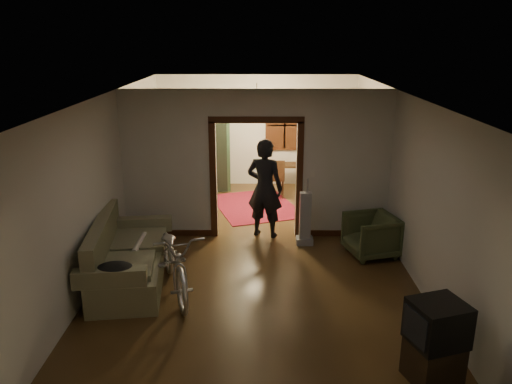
{
  "coord_description": "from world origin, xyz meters",
  "views": [
    {
      "loc": [
        0.04,
        -8.29,
        3.71
      ],
      "look_at": [
        0.0,
        -0.3,
        1.2
      ],
      "focal_mm": 35.0,
      "sensor_mm": 36.0,
      "label": 1
    }
  ],
  "objects_px": {
    "locker": "(210,154)",
    "person": "(265,188)",
    "sofa": "(129,252)",
    "bicycle": "(175,259)",
    "desk": "(296,178)",
    "armchair": "(371,235)"
  },
  "relations": [
    {
      "from": "sofa",
      "to": "locker",
      "type": "height_order",
      "value": "locker"
    },
    {
      "from": "person",
      "to": "locker",
      "type": "xyz_separation_m",
      "value": [
        -1.33,
        3.0,
        -0.02
      ]
    },
    {
      "from": "sofa",
      "to": "armchair",
      "type": "bearing_deg",
      "value": 7.45
    },
    {
      "from": "armchair",
      "to": "locker",
      "type": "distance_m",
      "value": 5.07
    },
    {
      "from": "sofa",
      "to": "person",
      "type": "distance_m",
      "value": 2.91
    },
    {
      "from": "armchair",
      "to": "person",
      "type": "relative_size",
      "value": 0.43
    },
    {
      "from": "person",
      "to": "desk",
      "type": "relative_size",
      "value": 2.11
    },
    {
      "from": "sofa",
      "to": "desk",
      "type": "relative_size",
      "value": 2.45
    },
    {
      "from": "sofa",
      "to": "locker",
      "type": "bearing_deg",
      "value": 73.72
    },
    {
      "from": "bicycle",
      "to": "person",
      "type": "height_order",
      "value": "person"
    },
    {
      "from": "sofa",
      "to": "person",
      "type": "relative_size",
      "value": 1.16
    },
    {
      "from": "armchair",
      "to": "person",
      "type": "height_order",
      "value": "person"
    },
    {
      "from": "sofa",
      "to": "bicycle",
      "type": "height_order",
      "value": "bicycle"
    },
    {
      "from": "bicycle",
      "to": "desk",
      "type": "bearing_deg",
      "value": 48.51
    },
    {
      "from": "locker",
      "to": "desk",
      "type": "height_order",
      "value": "locker"
    },
    {
      "from": "locker",
      "to": "person",
      "type": "bearing_deg",
      "value": -79.35
    },
    {
      "from": "bicycle",
      "to": "armchair",
      "type": "bearing_deg",
      "value": 3.77
    },
    {
      "from": "bicycle",
      "to": "person",
      "type": "distance_m",
      "value": 2.65
    },
    {
      "from": "bicycle",
      "to": "locker",
      "type": "distance_m",
      "value": 5.24
    },
    {
      "from": "bicycle",
      "to": "person",
      "type": "relative_size",
      "value": 1.05
    },
    {
      "from": "sofa",
      "to": "bicycle",
      "type": "bearing_deg",
      "value": -28.25
    },
    {
      "from": "locker",
      "to": "desk",
      "type": "xyz_separation_m",
      "value": [
        2.14,
        -0.06,
        -0.6
      ]
    }
  ]
}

